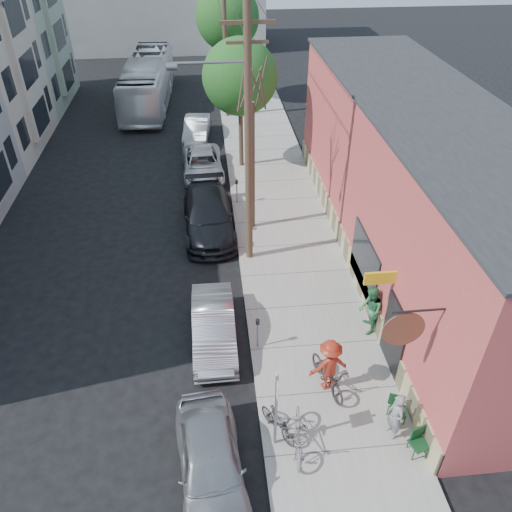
{
  "coord_description": "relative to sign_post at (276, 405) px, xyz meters",
  "views": [
    {
      "loc": [
        0.99,
        -11.69,
        12.73
      ],
      "look_at": [
        2.54,
        3.49,
        1.5
      ],
      "focal_mm": 35.0,
      "sensor_mm": 36.0,
      "label": 1
    }
  ],
  "objects": [
    {
      "name": "ground",
      "position": [
        -2.35,
        3.57,
        -1.83
      ],
      "size": [
        120.0,
        120.0,
        0.0
      ],
      "primitive_type": "plane",
      "color": "black"
    },
    {
      "name": "sidewalk",
      "position": [
        1.9,
        14.57,
        -1.76
      ],
      "size": [
        4.5,
        58.0,
        0.15
      ],
      "primitive_type": "cube",
      "color": "#9D9B92",
      "rests_on": "ground"
    },
    {
      "name": "cafe_building",
      "position": [
        6.64,
        8.57,
        1.47
      ],
      "size": [
        6.6,
        20.2,
        6.61
      ],
      "color": "#B94544",
      "rests_on": "ground"
    },
    {
      "name": "sign_post",
      "position": [
        0.0,
        0.0,
        0.0
      ],
      "size": [
        0.07,
        0.45,
        2.8
      ],
      "color": "slate",
      "rests_on": "sidewalk"
    },
    {
      "name": "parking_meter_near",
      "position": [
        -0.1,
        3.7,
        -0.85
      ],
      "size": [
        0.14,
        0.14,
        1.24
      ],
      "color": "slate",
      "rests_on": "sidewalk"
    },
    {
      "name": "parking_meter_far",
      "position": [
        -0.1,
        13.45,
        -0.85
      ],
      "size": [
        0.14,
        0.14,
        1.24
      ],
      "color": "slate",
      "rests_on": "sidewalk"
    },
    {
      "name": "utility_pole_near",
      "position": [
        0.04,
        8.92,
        3.58
      ],
      "size": [
        3.57,
        0.28,
        10.0
      ],
      "color": "#503A28",
      "rests_on": "sidewalk"
    },
    {
      "name": "utility_pole_far",
      "position": [
        0.1,
        25.46,
        3.51
      ],
      "size": [
        1.8,
        0.28,
        10.0
      ],
      "color": "#503A28",
      "rests_on": "sidewalk"
    },
    {
      "name": "tree_bare",
      "position": [
        0.45,
        11.26,
        1.23
      ],
      "size": [
        0.24,
        0.24,
        5.82
      ],
      "color": "#44392C",
      "rests_on": "sidewalk"
    },
    {
      "name": "tree_leafy_mid",
      "position": [
        0.45,
        17.72,
        3.19
      ],
      "size": [
        3.87,
        3.87,
        6.82
      ],
      "color": "#44392C",
      "rests_on": "sidewalk"
    },
    {
      "name": "tree_leafy_far",
      "position": [
        0.45,
        28.72,
        3.91
      ],
      "size": [
        4.33,
        4.33,
        7.77
      ],
      "color": "#44392C",
      "rests_on": "sidewalk"
    },
    {
      "name": "patio_chair_a",
      "position": [
        3.63,
        0.38,
        -1.24
      ],
      "size": [
        0.66,
        0.66,
        0.88
      ],
      "primitive_type": null,
      "rotation": [
        0.0,
        0.0,
        -0.4
      ],
      "color": "#10391B",
      "rests_on": "sidewalk"
    },
    {
      "name": "patio_chair_b",
      "position": [
        3.85,
        -0.73,
        -1.24
      ],
      "size": [
        0.64,
        0.64,
        0.88
      ],
      "primitive_type": null,
      "rotation": [
        0.0,
        0.0,
        0.34
      ],
      "color": "#10391B",
      "rests_on": "sidewalk"
    },
    {
      "name": "patron_grey",
      "position": [
        3.34,
        -0.08,
        -0.87
      ],
      "size": [
        0.47,
        0.65,
        1.63
      ],
      "primitive_type": "imported",
      "rotation": [
        0.0,
        0.0,
        -1.42
      ],
      "color": "gray",
      "rests_on": "sidewalk"
    },
    {
      "name": "patron_green",
      "position": [
        3.82,
        4.08,
        -0.74
      ],
      "size": [
        0.85,
        1.02,
        1.89
      ],
      "primitive_type": "imported",
      "rotation": [
        0.0,
        0.0,
        -1.73
      ],
      "color": "#2F7646",
      "rests_on": "sidewalk"
    },
    {
      "name": "cyclist",
      "position": [
        1.88,
        1.82,
        -0.74
      ],
      "size": [
        1.33,
        0.91,
        1.89
      ],
      "primitive_type": "imported",
      "rotation": [
        0.0,
        0.0,
        3.32
      ],
      "color": "maroon",
      "rests_on": "sidewalk"
    },
    {
      "name": "cyclist_bike",
      "position": [
        1.88,
        1.82,
        -1.16
      ],
      "size": [
        1.2,
        2.11,
        1.05
      ],
      "primitive_type": "imported",
      "rotation": [
        0.0,
        0.0,
        0.26
      ],
      "color": "black",
      "rests_on": "sidewalk"
    },
    {
      "name": "parked_bike_a",
      "position": [
        0.11,
        0.31,
        -1.23
      ],
      "size": [
        1.12,
        1.51,
        0.9
      ],
      "primitive_type": "imported",
      "rotation": [
        0.0,
        0.0,
        0.53
      ],
      "color": "black",
      "rests_on": "sidewalk"
    },
    {
      "name": "parked_bike_b",
      "position": [
        0.64,
        -0.15,
        -1.16
      ],
      "size": [
        0.97,
        2.06,
        1.04
      ],
      "primitive_type": "imported",
      "rotation": [
        0.0,
        0.0,
        -0.14
      ],
      "color": "slate",
      "rests_on": "sidewalk"
    },
    {
      "name": "car_0",
      "position": [
        -1.8,
        -0.8,
        -1.11
      ],
      "size": [
        2.11,
        4.41,
        1.45
      ],
      "primitive_type": "imported",
      "rotation": [
        0.0,
        0.0,
        0.1
      ],
      "color": "#929498",
      "rests_on": "ground"
    },
    {
      "name": "car_1",
      "position": [
        -1.55,
        4.25,
        -1.15
      ],
      "size": [
        1.47,
        4.13,
        1.36
      ],
      "primitive_type": "imported",
      "rotation": [
        0.0,
        0.0,
        0.01
      ],
      "color": "#9FA1A6",
      "rests_on": "ground"
    },
    {
      "name": "car_2",
      "position": [
        -1.55,
        11.36,
        -1.04
      ],
      "size": [
        2.45,
        5.57,
        1.59
      ],
      "primitive_type": "imported",
      "rotation": [
        0.0,
        0.0,
        0.04
      ],
      "color": "black",
      "rests_on": "ground"
    },
    {
      "name": "car_3",
      "position": [
        -1.73,
        16.92,
        -1.19
      ],
      "size": [
        2.32,
        4.71,
        1.29
      ],
      "primitive_type": "imported",
      "rotation": [
        0.0,
        0.0,
        0.04
      ],
      "color": "#B2B2BA",
      "rests_on": "ground"
    },
    {
      "name": "car_4",
      "position": [
        -2.03,
        21.81,
        -1.15
      ],
      "size": [
        1.8,
        4.26,
        1.37
      ],
      "primitive_type": "imported",
      "rotation": [
        0.0,
        0.0,
        -0.09
      ],
      "color": "#A2A4A9",
      "rests_on": "ground"
    },
    {
      "name": "bus",
      "position": [
        -5.4,
        28.75,
        -0.21
      ],
      "size": [
        3.23,
        11.78,
        3.25
      ],
      "primitive_type": "imported",
      "rotation": [
        0.0,
        0.0,
        -0.04
      ],
      "color": "white",
      "rests_on": "ground"
    }
  ]
}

